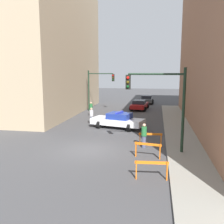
# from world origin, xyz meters

# --- Properties ---
(ground_plane) EXTENTS (120.00, 120.00, 0.00)m
(ground_plane) POSITION_xyz_m (0.00, 0.00, 0.00)
(ground_plane) COLOR #424244
(sidewalk_right) EXTENTS (2.40, 44.00, 0.12)m
(sidewalk_right) POSITION_xyz_m (6.20, 0.00, 0.06)
(sidewalk_right) COLOR gray
(sidewalk_right) RESTS_ON ground_plane
(building_corner_left) EXTENTS (14.00, 20.00, 15.68)m
(building_corner_left) POSITION_xyz_m (-12.00, 14.00, 7.84)
(building_corner_left) COLOR tan
(building_corner_left) RESTS_ON ground_plane
(traffic_light_near) EXTENTS (3.64, 0.35, 5.20)m
(traffic_light_near) POSITION_xyz_m (4.73, 0.31, 3.53)
(traffic_light_near) COLOR black
(traffic_light_near) RESTS_ON sidewalk_right
(traffic_light_far) EXTENTS (3.44, 0.35, 5.20)m
(traffic_light_far) POSITION_xyz_m (-3.30, 15.85, 3.40)
(traffic_light_far) COLOR black
(traffic_light_far) RESTS_ON ground_plane
(police_car) EXTENTS (5.02, 3.09, 1.52)m
(police_car) POSITION_xyz_m (0.88, 6.63, 0.72)
(police_car) COLOR white
(police_car) RESTS_ON ground_plane
(parked_car_near) EXTENTS (2.55, 4.46, 1.31)m
(parked_car_near) POSITION_xyz_m (2.00, 17.96, 0.67)
(parked_car_near) COLOR maroon
(parked_car_near) RESTS_ON ground_plane
(parked_car_mid) EXTENTS (2.33, 4.33, 1.31)m
(parked_car_mid) POSITION_xyz_m (2.63, 24.74, 0.67)
(parked_car_mid) COLOR #474C51
(parked_car_mid) RESTS_ON ground_plane
(pedestrian_crossing) EXTENTS (0.48, 0.48, 1.66)m
(pedestrian_crossing) POSITION_xyz_m (-1.85, 7.59, 0.86)
(pedestrian_crossing) COLOR #474C66
(pedestrian_crossing) RESTS_ON ground_plane
(pedestrian_corner) EXTENTS (0.50, 0.50, 1.66)m
(pedestrian_corner) POSITION_xyz_m (-3.06, 11.96, 0.86)
(pedestrian_corner) COLOR #382D23
(pedestrian_corner) RESTS_ON ground_plane
(pedestrian_sidewalk) EXTENTS (0.51, 0.51, 1.66)m
(pedestrian_sidewalk) POSITION_xyz_m (3.51, 1.13, 0.86)
(pedestrian_sidewalk) COLOR #474C66
(pedestrian_sidewalk) RESTS_ON ground_plane
(barrier_front) EXTENTS (1.60, 0.30, 0.90)m
(barrier_front) POSITION_xyz_m (4.14, -3.84, 0.62)
(barrier_front) COLOR orange
(barrier_front) RESTS_ON ground_plane
(barrier_mid) EXTENTS (1.59, 0.38, 0.90)m
(barrier_mid) POSITION_xyz_m (3.85, -0.83, 0.62)
(barrier_mid) COLOR orange
(barrier_mid) RESTS_ON ground_plane
(barrier_back) EXTENTS (1.60, 0.29, 0.90)m
(barrier_back) POSITION_xyz_m (3.93, 1.63, 0.62)
(barrier_back) COLOR orange
(barrier_back) RESTS_ON ground_plane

